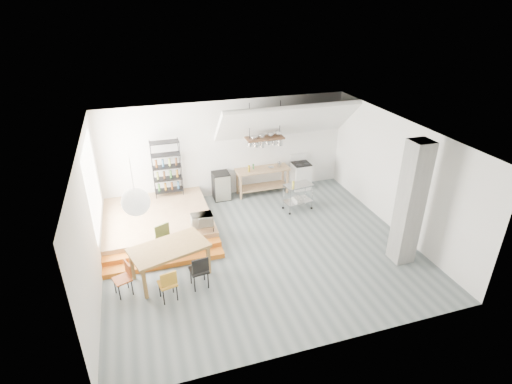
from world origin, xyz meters
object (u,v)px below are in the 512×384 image
object	(u,v)px
dining_table	(169,250)
mini_fridge	(221,186)
rolling_cart	(298,193)
stove	(301,175)

from	to	relation	value
dining_table	mini_fridge	size ratio (longest dim) A/B	2.15
rolling_cart	mini_fridge	bearing A→B (deg)	136.86
dining_table	mini_fridge	world-z (taller)	mini_fridge
stove	mini_fridge	xyz separation A→B (m)	(-2.81, 0.04, -0.02)
dining_table	rolling_cart	world-z (taller)	rolling_cart
stove	rolling_cart	size ratio (longest dim) A/B	1.26
stove	rolling_cart	xyz separation A→B (m)	(-0.69, -1.41, 0.07)
rolling_cart	mini_fridge	size ratio (longest dim) A/B	1.01
dining_table	mini_fridge	distance (m)	4.21
rolling_cart	mini_fridge	xyz separation A→B (m)	(-2.12, 1.45, -0.10)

